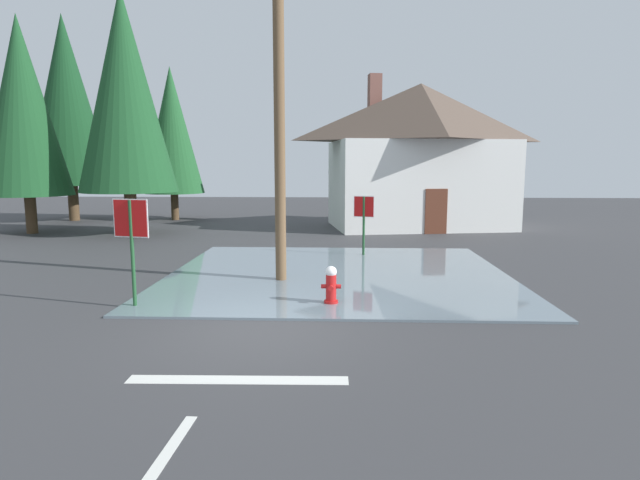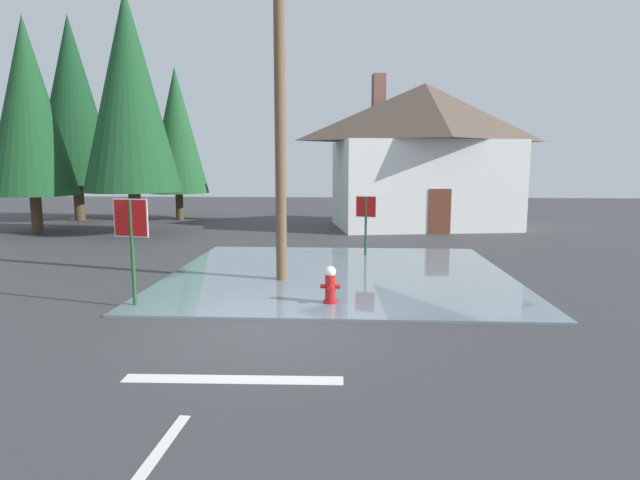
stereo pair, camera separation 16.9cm
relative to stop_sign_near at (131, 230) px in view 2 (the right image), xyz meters
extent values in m
cube|color=#38383A|center=(2.92, -1.22, -1.73)|extent=(80.00, 80.00, 0.10)
cube|color=slate|center=(4.33, 3.63, -1.65)|extent=(9.31, 8.86, 0.05)
cube|color=silver|center=(2.95, -3.67, -1.68)|extent=(3.16, 0.38, 0.01)
cube|color=silver|center=(2.56, -6.09, -1.68)|extent=(0.25, 2.63, 0.01)
cylinder|color=#1E4C28|center=(0.00, 0.00, -0.52)|extent=(0.08, 0.08, 2.32)
cube|color=white|center=(0.00, 0.00, 0.25)|extent=(0.80, 0.18, 0.81)
cube|color=red|center=(0.00, 0.00, 0.25)|extent=(0.76, 0.18, 0.76)
cylinder|color=red|center=(4.20, 0.41, -1.63)|extent=(0.31, 0.31, 0.10)
cylinder|color=red|center=(4.20, 0.41, -1.29)|extent=(0.23, 0.23, 0.57)
sphere|color=white|center=(4.20, 0.41, -0.94)|extent=(0.25, 0.25, 0.25)
cylinder|color=red|center=(4.03, 0.41, -1.26)|extent=(0.10, 0.09, 0.09)
cylinder|color=red|center=(4.36, 0.41, -1.26)|extent=(0.10, 0.09, 0.09)
cylinder|color=red|center=(4.20, 0.24, -1.26)|extent=(0.11, 0.10, 0.11)
cylinder|color=brown|center=(2.83, 2.69, 2.85)|extent=(0.28, 0.28, 9.06)
cylinder|color=#1E4C28|center=(5.15, 6.59, -0.68)|extent=(0.08, 0.08, 2.00)
cube|color=white|center=(5.15, 6.59, -0.01)|extent=(0.67, 0.23, 0.70)
cube|color=red|center=(5.15, 6.59, -0.01)|extent=(0.64, 0.23, 0.66)
cube|color=silver|center=(8.16, 15.07, 0.40)|extent=(8.91, 6.44, 4.17)
pyramid|color=brown|center=(8.16, 15.07, 3.85)|extent=(9.62, 6.96, 2.71)
cube|color=brown|center=(5.99, 15.65, 4.52)|extent=(0.69, 0.69, 2.44)
cube|color=#592D1E|center=(8.59, 12.50, -0.68)|extent=(1.00, 0.22, 2.00)
cylinder|color=#4C3823|center=(-4.90, 17.94, -0.93)|extent=(0.42, 0.42, 1.50)
cone|color=#1E5128|center=(-4.90, 17.94, 3.22)|extent=(3.32, 3.32, 6.81)
cylinder|color=#4C3823|center=(-9.48, 11.95, -0.83)|extent=(0.47, 0.47, 1.70)
cone|color=#194723|center=(-9.48, 11.95, 3.89)|extent=(3.78, 3.78, 7.74)
cylinder|color=#4C3823|center=(-10.37, 17.39, -0.70)|extent=(0.55, 0.55, 1.97)
cone|color=#143D1E|center=(-10.37, 17.39, 4.77)|extent=(4.37, 4.37, 8.97)
cylinder|color=#4C3823|center=(-4.87, 11.82, -0.74)|extent=(0.52, 0.52, 1.88)
cone|color=#194723|center=(-4.87, 11.82, 4.47)|extent=(4.17, 4.17, 8.55)
camera|label=1|loc=(4.42, -10.66, 1.36)|focal=29.23mm
camera|label=2|loc=(4.59, -10.66, 1.36)|focal=29.23mm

